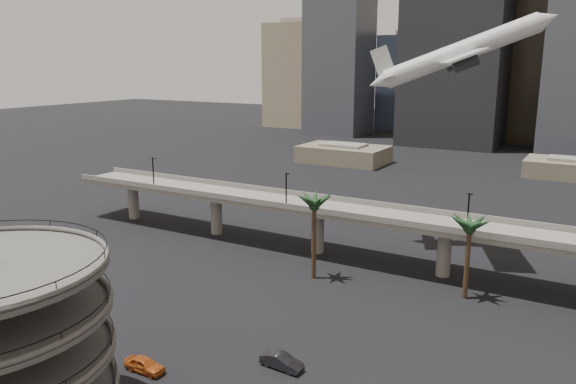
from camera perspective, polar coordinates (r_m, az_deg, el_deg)
The scene contains 7 objects.
overpass at distance 92.69m, azimuth 9.12°, elevation -2.90°, with size 130.00×9.30×14.70m.
palm_trees at distance 79.48m, azimuth 21.80°, elevation -3.41°, with size 54.40×18.40×14.00m.
low_buildings at distance 175.05m, azimuth 21.63°, elevation 2.36°, with size 135.00×27.50×6.80m.
skyline at distance 246.27m, azimuth 27.17°, elevation 13.86°, with size 269.00×86.00×114.94m.
airborne_jet at distance 101.91m, azimuth 17.04°, elevation 13.36°, with size 30.29×28.25×14.56m.
car_a at distance 64.98m, azimuth -14.36°, elevation -16.63°, with size 1.90×4.73×1.61m, color #C0571B.
car_b at distance 63.70m, azimuth -0.64°, elevation -16.82°, with size 1.72×4.93×1.63m, color black.
Camera 1 is at (31.52, -28.45, 32.53)m, focal length 35.00 mm.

